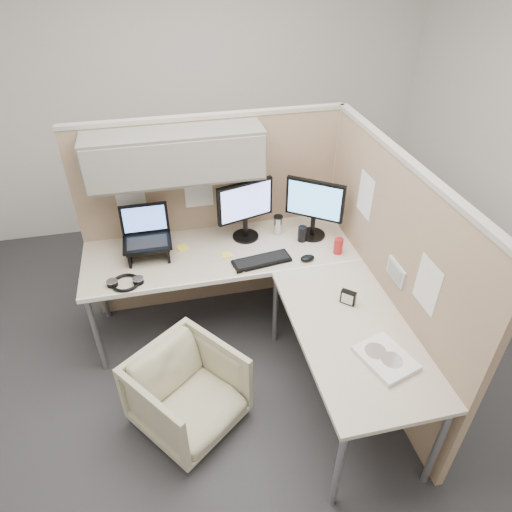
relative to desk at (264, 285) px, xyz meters
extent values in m
plane|color=#2D2D31|center=(-0.12, -0.13, -0.69)|extent=(4.50, 4.50, 0.00)
cube|color=tan|center=(-0.22, 0.77, 0.11)|extent=(2.00, 0.05, 1.60)
cube|color=#A8A399|center=(-0.22, 0.77, 0.93)|extent=(2.00, 0.06, 0.03)
cube|color=slate|center=(-0.47, 0.62, 0.73)|extent=(1.20, 0.34, 0.34)
cube|color=gray|center=(-0.47, 0.45, 0.73)|extent=(1.18, 0.01, 0.30)
plane|color=white|center=(-0.82, 0.75, 0.46)|extent=(0.26, 0.00, 0.26)
plane|color=white|center=(-0.32, 0.75, 0.39)|extent=(0.26, 0.00, 0.26)
cube|color=tan|center=(0.78, -0.23, 0.11)|extent=(0.05, 2.00, 1.60)
cube|color=#A8A399|center=(0.78, -0.23, 0.93)|extent=(0.06, 2.00, 0.03)
cube|color=#A8A399|center=(0.78, 0.77, 0.11)|extent=(0.06, 0.06, 1.60)
cube|color=silver|center=(0.75, -0.38, 0.27)|extent=(0.02, 0.20, 0.12)
cube|color=gray|center=(0.73, -0.38, 0.27)|extent=(0.00, 0.16, 0.09)
plane|color=white|center=(0.75, 0.17, 0.51)|extent=(0.00, 0.26, 0.26)
plane|color=white|center=(0.75, -0.68, 0.41)|extent=(0.00, 0.26, 0.26)
cube|color=beige|center=(-0.22, 0.41, 0.03)|extent=(2.00, 0.68, 0.03)
cube|color=beige|center=(0.41, -0.58, 0.03)|extent=(0.68, 1.30, 0.03)
cube|color=white|center=(-0.22, 0.07, 0.03)|extent=(2.00, 0.02, 0.03)
cylinder|color=gray|center=(-1.17, 0.12, -0.34)|extent=(0.04, 0.04, 0.70)
cylinder|color=gray|center=(-1.17, 0.70, -0.34)|extent=(0.04, 0.04, 0.70)
cylinder|color=gray|center=(0.13, -1.18, -0.34)|extent=(0.04, 0.04, 0.70)
cylinder|color=gray|center=(0.71, -1.18, -0.34)|extent=(0.04, 0.04, 0.70)
cylinder|color=gray|center=(0.13, 0.12, -0.34)|extent=(0.04, 0.04, 0.70)
imported|color=beige|center=(-0.60, -0.45, -0.38)|extent=(0.81, 0.81, 0.61)
cylinder|color=black|center=(-0.01, 0.55, 0.05)|extent=(0.20, 0.20, 0.02)
cylinder|color=black|center=(-0.01, 0.55, 0.13)|extent=(0.04, 0.04, 0.15)
cube|color=black|center=(-0.01, 0.55, 0.36)|extent=(0.43, 0.15, 0.30)
cube|color=#8D9EF4|center=(-0.01, 0.53, 0.36)|extent=(0.39, 0.11, 0.26)
cylinder|color=black|center=(0.50, 0.45, 0.05)|extent=(0.20, 0.20, 0.02)
cylinder|color=black|center=(0.50, 0.45, 0.13)|extent=(0.04, 0.04, 0.15)
cube|color=black|center=(0.50, 0.45, 0.36)|extent=(0.38, 0.29, 0.30)
cube|color=#5CB1FC|center=(0.48, 0.44, 0.36)|extent=(0.32, 0.24, 0.26)
cube|color=black|center=(-0.74, 0.44, 0.16)|extent=(0.30, 0.24, 0.01)
cube|color=black|center=(-0.88, 0.44, 0.10)|extent=(0.02, 0.22, 0.12)
cube|color=black|center=(-0.61, 0.44, 0.10)|extent=(0.02, 0.22, 0.12)
cube|color=black|center=(-0.74, 0.44, 0.17)|extent=(0.34, 0.24, 0.02)
cube|color=black|center=(-0.74, 0.58, 0.29)|extent=(0.34, 0.06, 0.22)
cube|color=#598CF2|center=(-0.74, 0.58, 0.29)|extent=(0.30, 0.04, 0.18)
cube|color=black|center=(0.03, 0.20, 0.05)|extent=(0.43, 0.20, 0.02)
ellipsoid|color=black|center=(0.36, 0.15, 0.06)|extent=(0.11, 0.08, 0.04)
cylinder|color=silver|center=(0.24, 0.54, 0.12)|extent=(0.07, 0.07, 0.14)
cylinder|color=black|center=(0.24, 0.54, 0.19)|extent=(0.07, 0.07, 0.01)
cylinder|color=#B21E1E|center=(0.61, 0.19, 0.10)|extent=(0.07, 0.07, 0.12)
cylinder|color=black|center=(0.40, 0.40, 0.10)|extent=(0.07, 0.07, 0.12)
cube|color=#FEE543|center=(-0.50, 0.51, 0.05)|extent=(0.10, 0.10, 0.01)
cube|color=#FEE543|center=(-0.19, 0.34, 0.05)|extent=(0.08, 0.08, 0.01)
cube|color=#FEE543|center=(-0.14, 0.15, 0.05)|extent=(0.09, 0.09, 0.01)
torus|color=black|center=(-0.91, 0.17, 0.06)|extent=(0.20, 0.20, 0.02)
cylinder|color=black|center=(-1.00, 0.17, 0.06)|extent=(0.07, 0.07, 0.03)
cylinder|color=black|center=(-0.83, 0.16, 0.06)|extent=(0.07, 0.07, 0.03)
cube|color=white|center=(0.49, -0.83, 0.06)|extent=(0.32, 0.36, 0.03)
cylinder|color=silver|center=(0.51, -0.86, 0.07)|extent=(0.12, 0.12, 0.00)
cylinder|color=silver|center=(0.45, -0.78, 0.08)|extent=(0.12, 0.12, 0.00)
cube|color=black|center=(0.47, -0.34, 0.09)|extent=(0.10, 0.09, 0.10)
cube|color=white|center=(0.45, -0.36, 0.09)|extent=(0.06, 0.05, 0.07)
camera|label=1|loc=(-0.59, -2.33, 2.00)|focal=32.00mm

